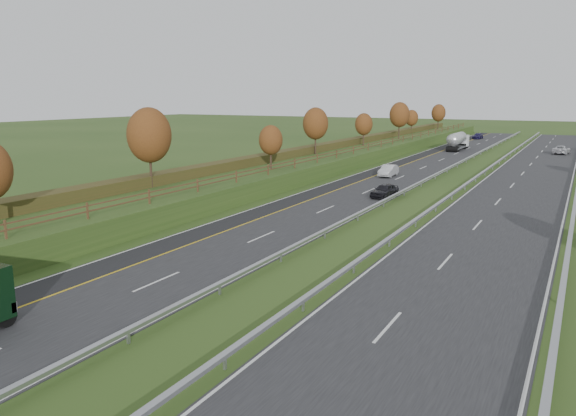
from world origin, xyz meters
name	(u,v)px	position (x,y,z in m)	size (l,w,h in m)	color
ground	(444,186)	(8.00, 55.00, 0.00)	(400.00, 400.00, 0.00)	#2B4518
near_carriageway	(393,176)	(0.00, 60.00, 0.02)	(10.50, 200.00, 0.04)	black
far_carriageway	(524,185)	(16.50, 60.00, 0.02)	(10.50, 200.00, 0.04)	black
hard_shoulder	(367,174)	(-3.75, 60.00, 0.02)	(3.00, 200.00, 0.04)	black
lane_markings	(440,179)	(6.40, 59.88, 0.05)	(26.75, 200.00, 0.01)	silver
embankment_left	(307,164)	(-13.00, 60.00, 1.00)	(12.00, 200.00, 2.00)	#2B4518
hedge_left	(294,152)	(-15.00, 60.00, 2.55)	(2.20, 180.00, 1.10)	#373917
fence_left	(334,154)	(-8.50, 59.59, 2.73)	(0.12, 189.06, 1.20)	#422B19
median_barrier_near	(435,175)	(5.70, 60.00, 0.61)	(0.32, 200.00, 0.71)	#96999E
median_barrier_far	(476,177)	(10.80, 60.00, 0.61)	(0.32, 200.00, 0.71)	#96999E
trees_left	(298,128)	(-12.64, 56.63, 6.37)	(6.64, 164.30, 7.66)	#2D2116
road_tanker	(458,141)	(-0.06, 102.43, 1.86)	(2.40, 11.22, 3.46)	silver
car_dark_near	(385,190)	(4.11, 44.01, 0.77)	(1.72, 4.28, 1.46)	black
car_silver_mid	(388,171)	(-0.51, 59.55, 0.81)	(1.63, 4.68, 1.54)	#BCBDC1
car_small_far	(478,136)	(-1.60, 134.73, 0.73)	(1.94, 4.77, 1.39)	#191541
car_oncoming	(561,150)	(18.73, 103.24, 0.81)	(2.57, 5.56, 1.55)	silver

